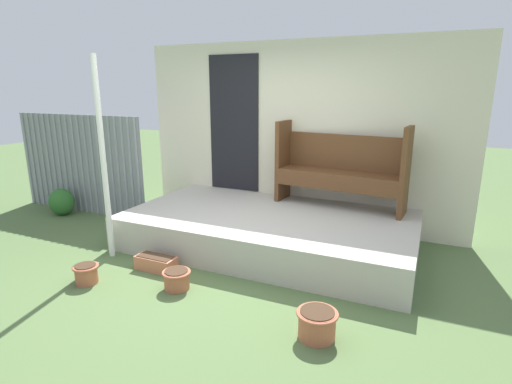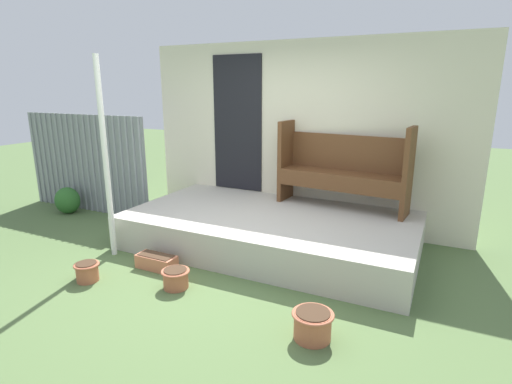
# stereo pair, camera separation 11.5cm
# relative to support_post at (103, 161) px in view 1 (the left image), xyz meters

# --- Properties ---
(ground_plane) EXTENTS (24.00, 24.00, 0.00)m
(ground_plane) POSITION_rel_support_post_xyz_m (1.46, 0.11, -1.16)
(ground_plane) COLOR #516B3D
(porch_slab) EXTENTS (3.54, 1.93, 0.42)m
(porch_slab) POSITION_rel_support_post_xyz_m (1.60, 1.07, -0.95)
(porch_slab) COLOR #B7B2A5
(porch_slab) RESTS_ON ground_plane
(house_wall) EXTENTS (4.74, 0.08, 2.60)m
(house_wall) POSITION_rel_support_post_xyz_m (1.56, 2.06, 0.15)
(house_wall) COLOR beige
(house_wall) RESTS_ON ground_plane
(fence_corrugated) EXTENTS (2.48, 0.05, 1.56)m
(fence_corrugated) POSITION_rel_support_post_xyz_m (-1.71, 1.19, -0.38)
(fence_corrugated) COLOR gray
(fence_corrugated) RESTS_ON ground_plane
(support_post) EXTENTS (0.06, 0.06, 2.32)m
(support_post) POSITION_rel_support_post_xyz_m (0.00, 0.00, 0.00)
(support_post) COLOR white
(support_post) RESTS_ON ground_plane
(bench) EXTENTS (1.73, 0.57, 1.11)m
(bench) POSITION_rel_support_post_xyz_m (2.31, 1.79, -0.18)
(bench) COLOR brown
(bench) RESTS_ON porch_slab
(flower_pot_left) EXTENTS (0.26, 0.26, 0.20)m
(flower_pot_left) POSITION_rel_support_post_xyz_m (0.27, -0.64, -1.05)
(flower_pot_left) COLOR #B26042
(flower_pot_left) RESTS_ON ground_plane
(flower_pot_middle) EXTENTS (0.29, 0.29, 0.20)m
(flower_pot_middle) POSITION_rel_support_post_xyz_m (1.19, -0.36, -1.05)
(flower_pot_middle) COLOR #B26042
(flower_pot_middle) RESTS_ON ground_plane
(flower_pot_right) EXTENTS (0.34, 0.34, 0.24)m
(flower_pot_right) POSITION_rel_support_post_xyz_m (2.70, -0.57, -1.03)
(flower_pot_right) COLOR #B26042
(flower_pot_right) RESTS_ON ground_plane
(planter_box_rect) EXTENTS (0.46, 0.20, 0.16)m
(planter_box_rect) POSITION_rel_support_post_xyz_m (0.73, -0.09, -1.08)
(planter_box_rect) COLOR #C67251
(planter_box_rect) RESTS_ON ground_plane
(shrub_by_fence) EXTENTS (0.40, 0.36, 0.43)m
(shrub_by_fence) POSITION_rel_support_post_xyz_m (-1.89, 0.91, -0.95)
(shrub_by_fence) COLOR #2D6628
(shrub_by_fence) RESTS_ON ground_plane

